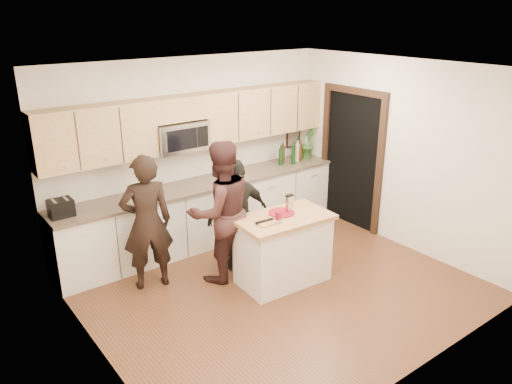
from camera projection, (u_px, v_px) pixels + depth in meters
floor at (278, 287)px, 6.31m from camera, size 4.50×4.50×0.00m
room_shell at (280, 156)px, 5.71m from camera, size 4.52×4.02×2.71m
back_cabinetry at (206, 212)px, 7.41m from camera, size 4.50×0.66×0.94m
upper_cabinetry at (199, 119)px, 7.07m from camera, size 4.50×0.33×0.75m
microwave at (180, 136)px, 6.91m from camera, size 0.76×0.41×0.40m
doorway at (352, 154)px, 7.85m from camera, size 0.06×1.25×2.20m
framed_picture at (293, 136)px, 8.46m from camera, size 0.30×0.03×0.38m
dish_towel at (152, 210)px, 6.62m from camera, size 0.34×0.60×0.48m
island at (283, 249)px, 6.31m from camera, size 1.24×0.78×0.90m
red_plate at (281, 213)px, 6.25m from camera, size 0.33×0.33×0.02m
box_grater at (289, 203)px, 6.26m from camera, size 0.09×0.06×0.21m
drink_glass at (278, 215)px, 6.07m from camera, size 0.08×0.08×0.10m
cutting_board at (268, 223)px, 5.94m from camera, size 0.25×0.17×0.02m
tongs at (264, 221)px, 5.97m from camera, size 0.25×0.05×0.02m
knife at (276, 223)px, 5.92m from camera, size 0.18×0.04×0.01m
toaster at (61, 208)px, 6.04m from camera, size 0.28×0.23×0.21m
bottle_cluster at (295, 151)px, 8.18m from camera, size 0.69×0.28×0.39m
orchid at (307, 143)px, 8.34m from camera, size 0.36×0.35×0.52m
woman_left at (147, 223)px, 6.07m from camera, size 0.71×0.55×1.73m
woman_center at (221, 212)px, 6.24m from camera, size 0.95×0.77×1.83m
woman_right at (238, 215)px, 6.57m from camera, size 0.91×0.43×1.52m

